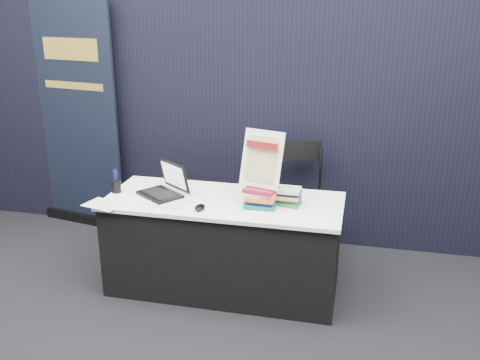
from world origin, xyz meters
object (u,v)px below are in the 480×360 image
Objects in this scene: info_sign at (262,160)px; stacking_chair at (292,198)px; display_table at (224,244)px; pullup_banner at (79,127)px; book_stack_short at (288,196)px; laptop at (162,187)px; book_stack_tall at (261,197)px.

info_sign is 0.86m from stacking_chair.
info_sign is (0.30, -0.04, 0.72)m from display_table.
info_sign is 2.24m from pullup_banner.
book_stack_short is 0.46× the size of info_sign.
laptop is at bearing -166.80° from info_sign.
info_sign reaches higher than display_table.
stacking_chair is (2.15, -0.32, -0.43)m from pullup_banner.
display_table is at bearing -142.14° from stacking_chair.
laptop is 1.54m from pullup_banner.
book_stack_short is 0.66m from stacking_chair.
display_table is at bearing -178.03° from book_stack_short.
display_table is 1.75× the size of stacking_chair.
info_sign is at bearing -7.35° from display_table.
book_stack_short is 0.09× the size of pullup_banner.
book_stack_tall is 2.26m from pullup_banner.
laptop is 0.19× the size of pullup_banner.
info_sign reaches higher than laptop.
pullup_banner is at bearing 153.16° from book_stack_tall.
book_stack_short is at bearing -102.56° from stacking_chair.
pullup_banner is at bearing 170.46° from info_sign.
laptop is (-0.50, 0.01, 0.43)m from display_table.
book_stack_short is at bearing 24.69° from book_stack_tall.
laptop is 1.01× the size of info_sign.
book_stack_tall is 0.75m from stacking_chair.
pullup_banner is at bearing 178.15° from laptop.
laptop is 2.21× the size of book_stack_short.
pullup_banner reaches higher than info_sign.
book_stack_tall is 0.28m from info_sign.
info_sign is at bearing -163.47° from book_stack_short.
display_table is 4.19× the size of laptop.
stacking_chair is at bearing 94.62° from info_sign.
book_stack_tall reaches higher than display_table.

